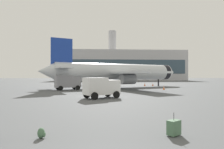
# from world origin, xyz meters

# --- Properties ---
(airplane_at_gate) EXTENTS (33.94, 31.18, 10.50)m
(airplane_at_gate) POSITION_xyz_m (4.28, 41.75, 3.66)
(airplane_at_gate) COLOR silver
(airplane_at_gate) RESTS_ON ground
(service_truck) EXTENTS (5.28, 4.06, 2.90)m
(service_truck) POSITION_xyz_m (-6.41, 34.67, 1.61)
(service_truck) COLOR gray
(service_truck) RESTS_ON ground
(cargo_van) EXTENTS (4.82, 3.95, 2.60)m
(cargo_van) POSITION_xyz_m (0.10, 19.87, 1.45)
(cargo_van) COLOR white
(cargo_van) RESTS_ON ground
(safety_cone_near) EXTENTS (0.44, 0.44, 0.65)m
(safety_cone_near) POSITION_xyz_m (-2.75, 42.41, 0.32)
(safety_cone_near) COLOR #F2590C
(safety_cone_near) RESTS_ON ground
(safety_cone_mid) EXTENTS (0.44, 0.44, 0.78)m
(safety_cone_mid) POSITION_xyz_m (12.68, 33.77, 0.39)
(safety_cone_mid) COLOR #F2590C
(safety_cone_mid) RESTS_ON ground
(safety_cone_far) EXTENTS (0.44, 0.44, 0.78)m
(safety_cone_far) POSITION_xyz_m (14.46, 48.56, 0.38)
(safety_cone_far) COLOR #F2590C
(safety_cone_far) RESTS_ON ground
(safety_cone_outer) EXTENTS (0.44, 0.44, 0.84)m
(safety_cone_outer) POSITION_xyz_m (12.07, 47.80, 0.41)
(safety_cone_outer) COLOR #F2590C
(safety_cone_outer) RESTS_ON ground
(rolling_suitcase) EXTENTS (0.75, 0.69, 1.10)m
(rolling_suitcase) POSITION_xyz_m (3.44, 4.09, 0.39)
(rolling_suitcase) COLOR #476B4C
(rolling_suitcase) RESTS_ON ground
(traveller_backpack) EXTENTS (0.36, 0.40, 0.48)m
(traveller_backpack) POSITION_xyz_m (-2.77, 4.11, 0.23)
(traveller_backpack) COLOR #476B4C
(traveller_backpack) RESTS_ON ground
(terminal_building) EXTENTS (70.61, 20.78, 28.67)m
(terminal_building) POSITION_xyz_m (12.73, 110.92, 8.47)
(terminal_building) COLOR #B2B2B7
(terminal_building) RESTS_ON ground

